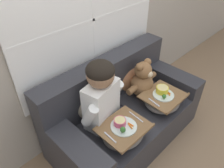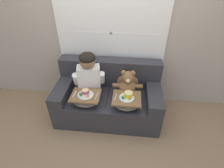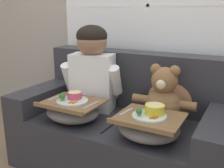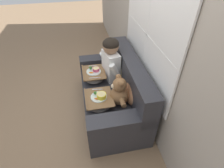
% 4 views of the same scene
% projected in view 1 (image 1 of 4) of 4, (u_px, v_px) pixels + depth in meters
% --- Properties ---
extents(ground_plane, '(14.00, 14.00, 0.00)m').
position_uv_depth(ground_plane, '(126.00, 136.00, 2.52)').
color(ground_plane, '#8E7051').
extents(wall_back_with_window, '(8.00, 0.08, 2.60)m').
position_uv_depth(wall_back_with_window, '(90.00, 14.00, 2.02)').
color(wall_back_with_window, '#A89E8E').
rests_on(wall_back_with_window, ground_plane).
extents(couch, '(1.63, 0.84, 0.88)m').
position_uv_depth(couch, '(122.00, 113.00, 2.36)').
color(couch, '#2D2D33').
rests_on(couch, ground_plane).
extents(throw_pillow_behind_child, '(0.38, 0.19, 0.40)m').
position_uv_depth(throw_pillow_behind_child, '(90.00, 99.00, 2.11)').
color(throw_pillow_behind_child, '#C1B293').
rests_on(throw_pillow_behind_child, couch).
extents(throw_pillow_behind_teddy, '(0.39, 0.19, 0.41)m').
position_uv_depth(throw_pillow_behind_teddy, '(130.00, 74.00, 2.45)').
color(throw_pillow_behind_teddy, '#B2754C').
rests_on(throw_pillow_behind_teddy, couch).
extents(child_figure, '(0.51, 0.28, 0.68)m').
position_uv_depth(child_figure, '(101.00, 92.00, 1.90)').
color(child_figure, white).
rests_on(child_figure, couch).
extents(teddy_bear, '(0.46, 0.32, 0.43)m').
position_uv_depth(teddy_bear, '(143.00, 81.00, 2.35)').
color(teddy_bear, brown).
rests_on(teddy_bear, couch).
extents(lap_tray_child, '(0.42, 0.35, 0.21)m').
position_uv_depth(lap_tray_child, '(123.00, 132.00, 1.92)').
color(lap_tray_child, slate).
rests_on(lap_tray_child, child_figure).
extents(lap_tray_teddy, '(0.41, 0.36, 0.22)m').
position_uv_depth(lap_tray_teddy, '(162.00, 100.00, 2.26)').
color(lap_tray_teddy, slate).
rests_on(lap_tray_teddy, teddy_bear).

